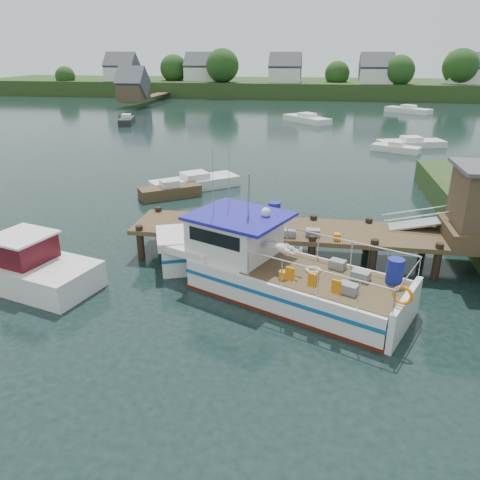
% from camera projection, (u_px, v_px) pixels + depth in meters
% --- Properties ---
extents(ground_plane, '(160.00, 160.00, 0.00)m').
position_uv_depth(ground_plane, '(267.00, 255.00, 21.32)').
color(ground_plane, black).
extents(far_shore, '(140.00, 42.55, 9.22)m').
position_uv_depth(far_shore, '(311.00, 85.00, 95.82)').
color(far_shore, '#29401A').
rests_on(far_shore, ground).
extents(dock, '(16.60, 3.00, 4.78)m').
position_uv_depth(dock, '(423.00, 217.00, 19.51)').
color(dock, '#4C3A24').
rests_on(dock, ground).
extents(lobster_boat, '(10.73, 6.83, 5.37)m').
position_uv_depth(lobster_boat, '(264.00, 267.00, 17.96)').
color(lobster_boat, silver).
rests_on(lobster_boat, ground).
extents(work_boat, '(8.33, 4.35, 4.39)m').
position_uv_depth(work_boat, '(10.00, 264.00, 18.84)').
color(work_boat, silver).
rests_on(work_boat, ground).
extents(moored_rowboat, '(3.89, 3.30, 1.12)m').
position_uv_depth(moored_rowboat, '(170.00, 191.00, 29.62)').
color(moored_rowboat, '#4C3A24').
rests_on(moored_rowboat, ground).
extents(moored_far, '(6.71, 5.88, 1.14)m').
position_uv_depth(moored_far, '(408.00, 110.00, 69.85)').
color(moored_far, silver).
rests_on(moored_far, ground).
extents(moored_a, '(5.88, 5.27, 1.09)m').
position_uv_depth(moored_a, '(195.00, 182.00, 31.56)').
color(moored_a, silver).
rests_on(moored_a, ground).
extents(moored_b, '(4.48, 3.07, 0.94)m').
position_uv_depth(moored_b, '(396.00, 148.00, 42.89)').
color(moored_b, silver).
rests_on(moored_b, ground).
extents(moored_c, '(6.60, 3.72, 0.99)m').
position_uv_depth(moored_c, '(411.00, 143.00, 45.19)').
color(moored_c, silver).
rests_on(moored_c, ground).
extents(moored_d, '(6.48, 6.85, 1.20)m').
position_uv_depth(moored_d, '(307.00, 119.00, 60.47)').
color(moored_d, silver).
rests_on(moored_d, ground).
extents(moored_e, '(2.62, 4.81, 1.26)m').
position_uv_depth(moored_e, '(127.00, 120.00, 58.95)').
color(moored_e, black).
rests_on(moored_e, ground).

